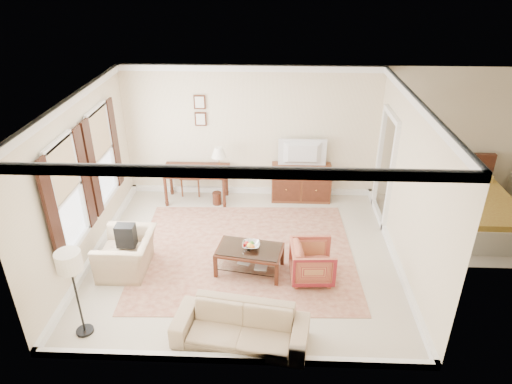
# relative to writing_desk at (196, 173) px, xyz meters

# --- Properties ---
(room_shell) EXTENTS (5.51, 5.01, 2.91)m
(room_shell) POSITION_rel_writing_desk_xyz_m (1.18, -2.05, 1.81)
(room_shell) COLOR beige
(room_shell) RESTS_ON ground
(annex_bedroom) EXTENTS (3.00, 2.70, 2.90)m
(annex_bedroom) POSITION_rel_writing_desk_xyz_m (5.67, -0.90, -0.33)
(annex_bedroom) COLOR beige
(annex_bedroom) RESTS_ON ground
(window_front) EXTENTS (0.12, 1.56, 1.80)m
(window_front) POSITION_rel_writing_desk_xyz_m (-1.52, -2.75, 0.88)
(window_front) COLOR #CCB284
(window_front) RESTS_ON room_shell
(window_rear) EXTENTS (0.12, 1.56, 1.80)m
(window_rear) POSITION_rel_writing_desk_xyz_m (-1.52, -1.15, 0.88)
(window_rear) COLOR #CCB284
(window_rear) RESTS_ON room_shell
(doorway) EXTENTS (0.10, 1.12, 2.25)m
(doorway) POSITION_rel_writing_desk_xyz_m (3.89, -0.55, 0.41)
(doorway) COLOR white
(doorway) RESTS_ON room_shell
(rug) EXTENTS (4.04, 3.49, 0.01)m
(rug) POSITION_rel_writing_desk_xyz_m (1.18, -1.98, -0.66)
(rug) COLOR brown
(rug) RESTS_ON room_shell
(writing_desk) EXTENTS (1.42, 0.71, 0.78)m
(writing_desk) POSITION_rel_writing_desk_xyz_m (0.00, 0.00, 0.00)
(writing_desk) COLOR #4A2215
(writing_desk) RESTS_ON room_shell
(desk_chair) EXTENTS (0.54, 0.54, 1.05)m
(desk_chair) POSITION_rel_writing_desk_xyz_m (-0.18, 0.35, -0.14)
(desk_chair) COLOR brown
(desk_chair) RESTS_ON room_shell
(desk_lamp) EXTENTS (0.32, 0.32, 0.50)m
(desk_lamp) POSITION_rel_writing_desk_xyz_m (0.51, 0.00, 0.36)
(desk_lamp) COLOR silver
(desk_lamp) RESTS_ON writing_desk
(framed_prints) EXTENTS (0.25, 0.04, 0.68)m
(framed_prints) POSITION_rel_writing_desk_xyz_m (0.10, 0.42, 1.27)
(framed_prints) COLOR #4A2215
(framed_prints) RESTS_ON room_shell
(sideboard) EXTENTS (1.29, 0.50, 0.79)m
(sideboard) POSITION_rel_writing_desk_xyz_m (2.29, 0.18, -0.27)
(sideboard) COLOR brown
(sideboard) RESTS_ON room_shell
(tv) EXTENTS (0.98, 0.57, 0.13)m
(tv) POSITION_rel_writing_desk_xyz_m (2.29, 0.16, 0.62)
(tv) COLOR black
(tv) RESTS_ON sideboard
(coffee_table) EXTENTS (1.20, 0.83, 0.47)m
(coffee_table) POSITION_rel_writing_desk_xyz_m (1.30, -2.50, -0.31)
(coffee_table) COLOR #4A2215
(coffee_table) RESTS_ON room_shell
(fruit_bowl) EXTENTS (0.42, 0.42, 0.10)m
(fruit_bowl) POSITION_rel_writing_desk_xyz_m (1.32, -2.47, -0.14)
(fruit_bowl) COLOR silver
(fruit_bowl) RESTS_ON coffee_table
(book_a) EXTENTS (0.28, 0.13, 0.38)m
(book_a) POSITION_rel_writing_desk_xyz_m (1.13, -2.41, -0.48)
(book_a) COLOR brown
(book_a) RESTS_ON coffee_table
(book_b) EXTENTS (0.28, 0.06, 0.38)m
(book_b) POSITION_rel_writing_desk_xyz_m (1.39, -2.57, -0.49)
(book_b) COLOR brown
(book_b) RESTS_ON coffee_table
(striped_armchair) EXTENTS (0.69, 0.74, 0.72)m
(striped_armchair) POSITION_rel_writing_desk_xyz_m (2.35, -2.66, -0.30)
(striped_armchair) COLOR maroon
(striped_armchair) RESTS_ON room_shell
(club_armchair) EXTENTS (0.66, 1.02, 0.89)m
(club_armchair) POSITION_rel_writing_desk_xyz_m (-0.81, -2.54, -0.22)
(club_armchair) COLOR tan
(club_armchair) RESTS_ON room_shell
(backpack) EXTENTS (0.31, 0.37, 0.40)m
(backpack) POSITION_rel_writing_desk_xyz_m (-0.81, -2.46, 0.02)
(backpack) COLOR black
(backpack) RESTS_ON club_armchair
(sofa) EXTENTS (1.94, 0.83, 0.73)m
(sofa) POSITION_rel_writing_desk_xyz_m (1.26, -4.13, -0.30)
(sofa) COLOR tan
(sofa) RESTS_ON room_shell
(floor_lamp) EXTENTS (0.35, 0.35, 1.40)m
(floor_lamp) POSITION_rel_writing_desk_xyz_m (-1.02, -4.04, 0.49)
(floor_lamp) COLOR black
(floor_lamp) RESTS_ON room_shell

